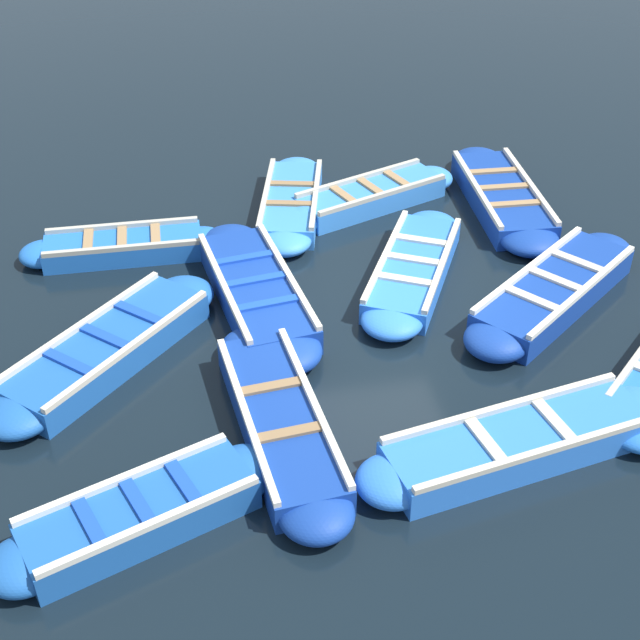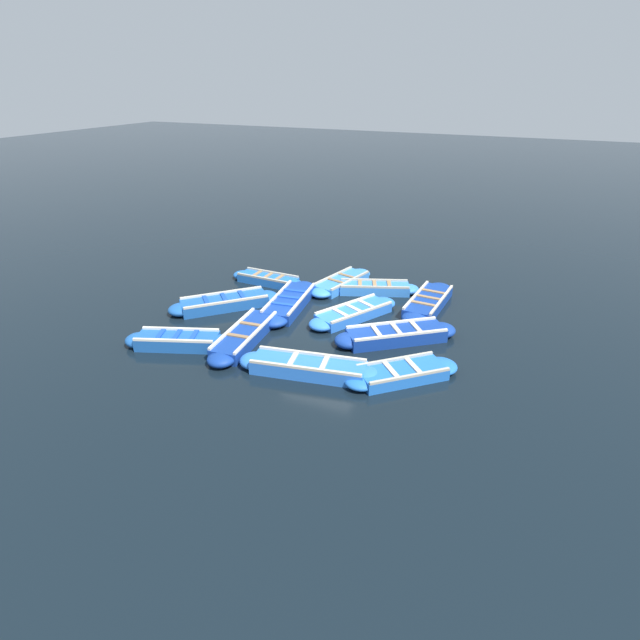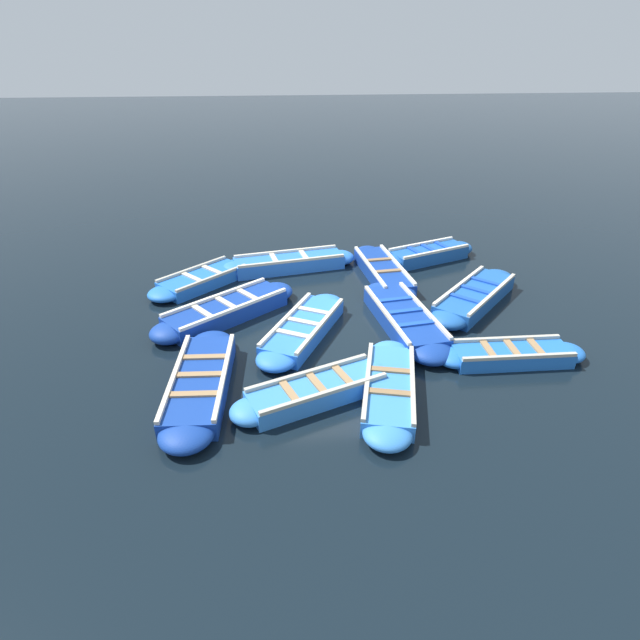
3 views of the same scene
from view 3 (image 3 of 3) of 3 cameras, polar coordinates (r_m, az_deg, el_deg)
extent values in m
plane|color=black|center=(11.68, 1.22, -0.09)|extent=(120.00, 120.00, 0.00)
cube|color=#3884E0|center=(9.28, 7.91, -7.79)|extent=(1.45, 2.57, 0.32)
ellipsoid|color=#3884E0|center=(8.33, 7.72, -12.75)|extent=(1.00, 1.02, 0.32)
ellipsoid|color=#3884E0|center=(10.28, 8.06, -3.78)|extent=(1.00, 1.02, 0.32)
cube|color=#B2AD9E|center=(9.18, 10.52, -6.98)|extent=(0.65, 2.33, 0.07)
cube|color=#B2AD9E|center=(9.17, 5.46, -6.65)|extent=(0.65, 2.33, 0.07)
cube|color=olive|center=(8.90, 7.94, -8.18)|extent=(0.79, 0.32, 0.04)
cube|color=olive|center=(9.46, 8.03, -5.69)|extent=(0.79, 0.32, 0.04)
cube|color=#1E59AD|center=(15.34, 12.26, 7.33)|extent=(2.51, 1.61, 0.37)
ellipsoid|color=#1E59AD|center=(14.66, 8.57, 6.65)|extent=(0.99, 0.97, 0.37)
ellipsoid|color=#1E59AD|center=(16.08, 15.64, 7.92)|extent=(0.99, 0.97, 0.37)
cube|color=silver|center=(15.00, 13.21, 7.63)|extent=(2.20, 0.91, 0.07)
cube|color=silver|center=(15.53, 11.52, 8.55)|extent=(2.20, 0.91, 0.07)
cube|color=#1947B7|center=(14.97, 10.80, 7.78)|extent=(0.39, 0.72, 0.04)
cube|color=#1947B7|center=(15.27, 12.34, 8.04)|extent=(0.39, 0.72, 0.04)
cube|color=#1947B7|center=(15.58, 13.82, 8.29)|extent=(0.39, 0.72, 0.04)
cube|color=blue|center=(14.40, -3.55, 6.50)|extent=(3.19, 1.41, 0.37)
ellipsoid|color=blue|center=(14.17, -9.65, 5.75)|extent=(0.95, 0.93, 0.37)
ellipsoid|color=blue|center=(14.78, 2.32, 7.15)|extent=(0.95, 0.93, 0.37)
cube|color=beige|center=(13.96, -3.20, 6.75)|extent=(2.98, 0.63, 0.07)
cube|color=beige|center=(14.67, -3.92, 7.85)|extent=(2.98, 0.63, 0.07)
cube|color=beige|center=(14.24, -5.29, 7.06)|extent=(0.28, 0.77, 0.04)
cube|color=beige|center=(14.41, -1.87, 7.45)|extent=(0.28, 0.77, 0.04)
cube|color=#1E59AD|center=(12.97, 17.26, 2.53)|extent=(2.70, 2.75, 0.36)
ellipsoid|color=#1E59AD|center=(11.75, 14.50, 0.09)|extent=(1.23, 1.24, 0.36)
ellipsoid|color=#1E59AD|center=(14.24, 19.54, 4.55)|extent=(1.23, 1.24, 0.36)
cube|color=beige|center=(12.76, 19.15, 2.85)|extent=(2.05, 2.12, 0.07)
cube|color=beige|center=(13.02, 15.68, 3.92)|extent=(2.05, 2.12, 0.07)
cube|color=#1947B7|center=(12.36, 16.28, 2.38)|extent=(0.69, 0.67, 0.04)
cube|color=#1947B7|center=(12.89, 17.39, 3.34)|extent=(0.69, 0.67, 0.04)
cube|color=#1947B7|center=(13.43, 18.41, 4.21)|extent=(0.69, 0.67, 0.04)
cube|color=blue|center=(10.86, 20.98, -3.77)|extent=(2.36, 0.82, 0.30)
ellipsoid|color=blue|center=(10.42, 15.12, -4.18)|extent=(0.74, 0.72, 0.30)
ellipsoid|color=blue|center=(11.40, 26.33, -3.36)|extent=(0.74, 0.72, 0.30)
cube|color=#B2AD9E|center=(10.50, 21.88, -3.92)|extent=(2.30, 0.13, 0.07)
cube|color=#B2AD9E|center=(11.03, 20.45, -2.01)|extent=(2.30, 0.13, 0.07)
cube|color=#9E7A51|center=(10.57, 18.69, -3.17)|extent=(0.15, 0.68, 0.04)
cube|color=#9E7A51|center=(10.77, 21.13, -3.01)|extent=(0.15, 0.68, 0.04)
cube|color=#9E7A51|center=(10.99, 23.48, -2.85)|extent=(0.15, 0.68, 0.04)
cube|color=navy|center=(9.56, -13.48, -7.03)|extent=(1.14, 2.82, 0.35)
ellipsoid|color=navy|center=(8.50, -15.02, -12.49)|extent=(0.96, 0.99, 0.35)
ellipsoid|color=navy|center=(10.70, -12.29, -2.69)|extent=(0.96, 0.99, 0.35)
cube|color=beige|center=(9.36, -10.90, -5.98)|extent=(0.23, 2.71, 0.07)
cube|color=beige|center=(9.54, -16.31, -5.99)|extent=(0.23, 2.71, 0.07)
cube|color=#9E7A51|center=(8.99, -14.23, -8.21)|extent=(0.87, 0.19, 0.04)
cube|color=#9E7A51|center=(9.45, -13.62, -6.07)|extent=(0.87, 0.19, 0.04)
cube|color=#9E7A51|center=(9.93, -13.07, -4.13)|extent=(0.87, 0.19, 0.04)
cube|color=navy|center=(11.92, -10.63, 1.05)|extent=(2.90, 2.54, 0.38)
ellipsoid|color=navy|center=(11.31, -16.81, -1.38)|extent=(1.21, 1.21, 0.38)
ellipsoid|color=navy|center=(12.68, -5.12, 3.22)|extent=(1.21, 1.21, 0.38)
cube|color=silver|center=(11.50, -9.56, 1.34)|extent=(2.34, 1.84, 0.07)
cube|color=silver|center=(12.14, -11.84, 2.66)|extent=(2.34, 1.84, 0.07)
cube|color=beige|center=(11.54, -13.29, 0.96)|extent=(0.61, 0.73, 0.04)
cube|color=beige|center=(11.83, -10.72, 1.96)|extent=(0.61, 0.73, 0.04)
cube|color=beige|center=(12.13, -8.27, 2.90)|extent=(0.61, 0.73, 0.04)
cube|color=navy|center=(13.92, 7.18, 5.48)|extent=(1.15, 2.98, 0.36)
ellipsoid|color=navy|center=(12.68, 9.19, 2.90)|extent=(0.88, 0.90, 0.36)
ellipsoid|color=navy|center=(15.19, 5.50, 7.63)|extent=(0.88, 0.90, 0.36)
cube|color=silver|center=(13.96, 8.78, 6.40)|extent=(0.36, 2.84, 0.07)
cube|color=silver|center=(13.72, 5.67, 6.19)|extent=(0.36, 2.84, 0.07)
cube|color=olive|center=(13.48, 7.77, 5.57)|extent=(0.77, 0.21, 0.04)
cube|color=olive|center=(14.20, 6.72, 6.87)|extent=(0.77, 0.21, 0.04)
cube|color=blue|center=(11.04, -1.89, -1.01)|extent=(2.05, 2.77, 0.32)
ellipsoid|color=blue|center=(10.02, -4.97, -4.50)|extent=(1.15, 1.16, 0.32)
ellipsoid|color=blue|center=(12.11, 0.65, 1.89)|extent=(1.15, 1.16, 0.32)
cube|color=beige|center=(10.80, 0.11, -0.53)|extent=(1.29, 2.33, 0.07)
cube|color=beige|center=(11.10, -3.87, 0.27)|extent=(1.29, 2.33, 0.07)
cube|color=beige|center=(10.51, -3.15, -1.57)|extent=(0.77, 0.50, 0.04)
cube|color=beige|center=(10.95, -1.91, -0.19)|extent=(0.77, 0.50, 0.04)
cube|color=beige|center=(11.40, -0.76, 1.08)|extent=(0.77, 0.50, 0.04)
cube|color=blue|center=(13.78, -13.23, 4.54)|extent=(2.35, 2.27, 0.31)
ellipsoid|color=blue|center=(13.22, -17.21, 2.92)|extent=(1.28, 1.27, 0.31)
ellipsoid|color=blue|center=(14.40, -9.56, 6.01)|extent=(1.28, 1.27, 0.31)
cube|color=#B2AD9E|center=(13.37, -12.19, 4.77)|extent=(1.72, 1.59, 0.07)
cube|color=#B2AD9E|center=(14.04, -14.40, 5.71)|extent=(1.72, 1.59, 0.07)
cube|color=beige|center=(13.54, -14.42, 4.76)|extent=(0.68, 0.72, 0.04)
cube|color=beige|center=(13.88, -12.23, 5.62)|extent=(0.68, 0.72, 0.04)
cube|color=navy|center=(11.54, 9.57, 0.12)|extent=(1.37, 2.96, 0.37)
ellipsoid|color=navy|center=(10.43, 12.51, -3.55)|extent=(1.03, 1.06, 0.37)
ellipsoid|color=navy|center=(12.71, 7.17, 3.13)|extent=(1.03, 1.06, 0.37)
cube|color=beige|center=(11.61, 11.74, 1.33)|extent=(0.46, 2.78, 0.07)
cube|color=beige|center=(11.27, 7.52, 0.84)|extent=(0.46, 2.78, 0.07)
cube|color=#1947B7|center=(10.96, 10.84, -0.42)|extent=(0.88, 0.26, 0.04)
cube|color=#1947B7|center=(11.44, 9.65, 1.02)|extent=(0.88, 0.26, 0.04)
cube|color=#1947B7|center=(11.94, 8.56, 2.34)|extent=(0.88, 0.26, 0.04)
cube|color=#3884E0|center=(9.12, -0.38, -8.16)|extent=(2.64, 1.64, 0.33)
ellipsoid|color=#3884E0|center=(8.75, -7.91, -10.34)|extent=(0.96, 0.94, 0.33)
ellipsoid|color=#3884E0|center=(9.64, 6.39, -6.06)|extent=(0.96, 0.94, 0.33)
cube|color=#B2AD9E|center=(8.75, 0.67, -8.36)|extent=(2.34, 0.97, 0.07)
cube|color=#B2AD9E|center=(9.26, -1.36, -5.99)|extent=(2.34, 0.97, 0.07)
cube|color=#9E7A51|center=(8.83, -3.53, -8.14)|extent=(0.38, 0.70, 0.04)
cube|color=#9E7A51|center=(9.01, -0.38, -7.22)|extent=(0.38, 0.70, 0.04)
cube|color=#9E7A51|center=(9.22, 2.62, -6.32)|extent=(0.38, 0.70, 0.04)
camera|label=1|loc=(20.45, 6.58, 32.68)|focal=50.00mm
camera|label=2|loc=(24.08, -19.68, 31.27)|focal=28.00mm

